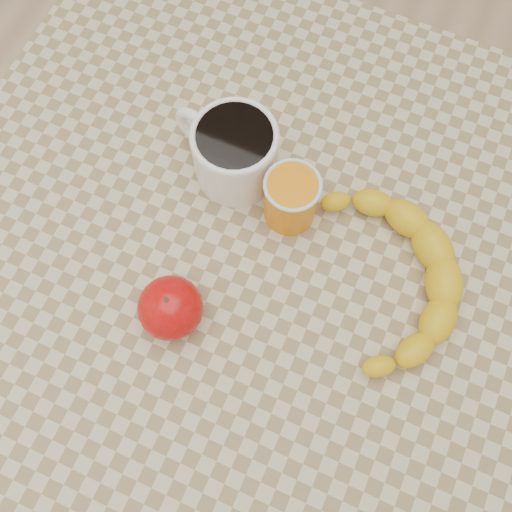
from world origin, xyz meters
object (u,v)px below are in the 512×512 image
at_px(table, 256,284).
at_px(apple, 171,308).
at_px(orange_juice_glass, 291,199).
at_px(banana, 393,278).
at_px(coffee_mug, 233,151).

distance_m(table, apple, 0.16).
xyz_separation_m(orange_juice_glass, banana, (0.14, -0.04, -0.02)).
relative_size(table, apple, 10.24).
bearing_deg(table, orange_juice_glass, 81.17).
bearing_deg(table, banana, 14.01).
bearing_deg(apple, banana, 32.37).
height_order(orange_juice_glass, banana, orange_juice_glass).
height_order(apple, banana, apple).
bearing_deg(coffee_mug, table, -54.15).
bearing_deg(banana, orange_juice_glass, 141.17).
xyz_separation_m(apple, banana, (0.20, 0.13, -0.01)).
bearing_deg(orange_juice_glass, apple, -112.57).
relative_size(coffee_mug, banana, 0.47).
distance_m(coffee_mug, apple, 0.19).
relative_size(table, banana, 2.60).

